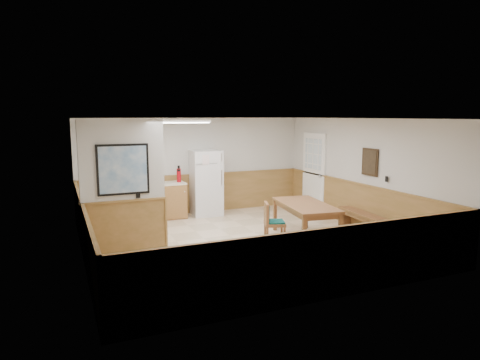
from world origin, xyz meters
name	(u,v)px	position (x,y,z in m)	size (l,w,h in m)	color
ground	(240,243)	(0.00, 0.00, 0.00)	(6.00, 6.00, 0.00)	beige
ceiling	(240,119)	(0.00, 0.00, 2.50)	(6.00, 6.00, 0.02)	white
back_wall	(195,166)	(0.00, 3.00, 1.25)	(6.00, 0.02, 2.50)	silver
right_wall	(362,174)	(3.00, 0.00, 1.25)	(0.02, 6.00, 2.50)	silver
left_wall	(80,193)	(-3.00, 0.00, 1.25)	(0.02, 6.00, 2.50)	silver
wainscot_back	(196,194)	(0.00, 2.98, 0.50)	(6.00, 0.04, 1.00)	#A57742
wainscot_right	(359,206)	(2.98, 0.00, 0.50)	(0.04, 6.00, 1.00)	#A57742
wainscot_left	(84,235)	(-2.98, 0.00, 0.50)	(0.04, 6.00, 1.00)	#A57742
partition_wall	(123,189)	(-2.25, 0.19, 1.23)	(1.50, 0.20, 2.50)	silver
kitchen_counter	(153,201)	(-1.21, 2.68, 0.46)	(2.20, 0.61, 1.00)	#996436
exterior_door	(314,172)	(2.96, 1.90, 1.05)	(0.07, 1.02, 2.15)	white
kitchen_window	(112,158)	(-2.10, 2.98, 1.55)	(0.80, 0.04, 1.00)	white
wall_painting	(370,162)	(2.97, -0.30, 1.55)	(0.04, 0.50, 0.60)	black
fluorescent_fixture	(182,121)	(-0.80, 1.30, 2.45)	(1.20, 0.30, 0.09)	white
refrigerator	(206,183)	(0.17, 2.63, 0.84)	(0.78, 0.74, 1.68)	white
dining_table	(306,208)	(1.35, -0.29, 0.66)	(1.12, 1.86, 0.75)	brown
dining_bench	(362,217)	(2.76, -0.36, 0.34)	(0.44, 1.46, 0.45)	brown
dining_chair	(271,220)	(0.52, -0.34, 0.50)	(0.64, 0.53, 0.85)	brown
fire_extinguisher	(179,175)	(-0.54, 2.64, 1.08)	(0.12, 0.12, 0.42)	#B10913
soap_bottle	(109,181)	(-2.22, 2.72, 1.01)	(0.07, 0.07, 0.23)	#178032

